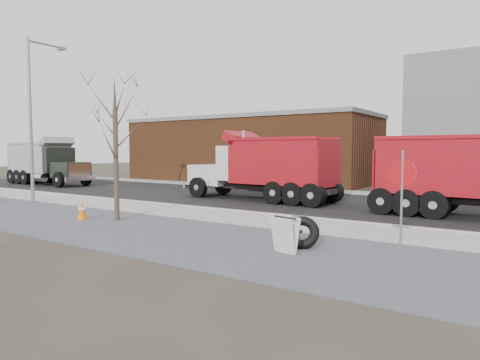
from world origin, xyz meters
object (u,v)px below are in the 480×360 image
Objects in this scene: sandwich_board at (285,235)px; truck_tire at (302,233)px; fire_hydrant at (295,232)px; stop_sign at (402,183)px; dump_truck_red_b at (265,166)px; dump_truck_red_a at (478,172)px; dump_truck_grey at (46,161)px.

truck_tire is at bearing 97.36° from sandwich_board.
sandwich_board is (0.18, -0.90, 0.09)m from fire_hydrant.
dump_truck_red_b is (-8.43, 7.59, 0.03)m from stop_sign.
sandwich_board is 9.41m from dump_truck_red_a.
dump_truck_red_a reaches higher than sandwich_board.
dump_truck_grey is at bearing 160.67° from stop_sign.
fire_hydrant is at bearing -111.63° from dump_truck_red_a.
sandwich_board reaches higher than truck_tire.
truck_tire is 1.22× the size of sandwich_board.
dump_truck_grey reaches higher than sandwich_board.
dump_truck_grey is at bearing 170.36° from sandwich_board.
dump_truck_red_a is at bearing 89.53° from fire_hydrant.
dump_truck_red_a is at bearing 1.16° from dump_truck_grey.
sandwich_board is 0.12× the size of dump_truck_grey.
stop_sign reaches higher than sandwich_board.
fire_hydrant is 0.95× the size of sandwich_board.
dump_truck_red_b is at bearing 133.72° from sandwich_board.
dump_truck_red_a is (1.10, 6.88, -0.01)m from stop_sign.
fire_hydrant is 0.78× the size of truck_tire.
stop_sign is (2.26, 0.96, 1.35)m from truck_tire.
sandwich_board reaches higher than fire_hydrant.
dump_truck_grey is at bearing 161.49° from truck_tire.
stop_sign is at bearing 44.08° from fire_hydrant.
sandwich_board is at bearing -146.31° from stop_sign.
fire_hydrant is 0.10× the size of dump_truck_red_b.
fire_hydrant is 10.45m from dump_truck_red_b.
dump_truck_grey reaches higher than dump_truck_red_a.
dump_truck_red_b is (-5.94, 8.49, 1.39)m from fire_hydrant.
dump_truck_red_a is 9.55m from dump_truck_red_b.
dump_truck_red_a is at bearing 79.18° from sandwich_board.
fire_hydrant is at bearing 128.17° from dump_truck_red_b.
fire_hydrant is 0.23m from truck_tire.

